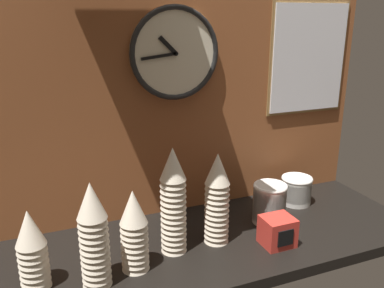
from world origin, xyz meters
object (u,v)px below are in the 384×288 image
cup_stack_far_left (32,250)px  cup_stack_center_left (134,231)px  napkin_dispenser (277,231)px  cup_stack_center (173,201)px  cup_stack_center_right (217,199)px  bowl_stack_far_right (296,189)px  menu_board (309,58)px  cup_stack_left (94,235)px  bowl_stack_right (269,203)px  wall_clock (175,53)px

cup_stack_far_left → cup_stack_center_left: (0.29, -0.02, 0.01)m
cup_stack_far_left → napkin_dispenser: 0.79m
cup_stack_far_left → cup_stack_center: size_ratio=0.67×
cup_stack_center_right → bowl_stack_far_right: cup_stack_center_right is taller
cup_stack_center_right → bowl_stack_far_right: size_ratio=2.53×
cup_stack_center_right → menu_board: 0.74m
cup_stack_center_left → cup_stack_left: bearing=-164.8°
cup_stack_far_left → cup_stack_center: bearing=4.1°
cup_stack_center_right → menu_board: (0.54, 0.27, 0.42)m
cup_stack_far_left → bowl_stack_right: cup_stack_far_left is taller
cup_stack_center_left → bowl_stack_right: 0.56m
bowl_stack_far_right → wall_clock: wall_clock is taller
wall_clock → menu_board: menu_board is taller
menu_board → cup_stack_center_left: bearing=-158.9°
cup_stack_center → cup_stack_center_left: cup_stack_center is taller
cup_stack_far_left → wall_clock: 0.80m
cup_stack_center_left → wall_clock: bearing=51.5°
bowl_stack_far_right → menu_board: size_ratio=0.28×
bowl_stack_far_right → wall_clock: 0.76m
cup_stack_center_left → cup_stack_left: 0.13m
cup_stack_center_right → wall_clock: wall_clock is taller
bowl_stack_far_right → bowl_stack_right: size_ratio=0.83×
cup_stack_center_right → bowl_stack_right: (0.25, 0.05, -0.08)m
cup_stack_center → bowl_stack_far_right: 0.63m
cup_stack_far_left → menu_board: 1.26m
bowl_stack_far_right → wall_clock: bearing=166.8°
cup_stack_center_left → napkin_dispenser: cup_stack_center_left is taller
cup_stack_center → wall_clock: (0.11, 0.26, 0.44)m
cup_stack_center → menu_board: size_ratio=0.79×
cup_stack_far_left → wall_clock: bearing=28.5°
bowl_stack_far_right → wall_clock: size_ratio=0.38×
cup_stack_far_left → cup_stack_left: (0.17, -0.06, 0.04)m
wall_clock → napkin_dispenser: size_ratio=3.15×
cup_stack_center_right → bowl_stack_right: cup_stack_center_right is taller
cup_stack_center_right → cup_stack_center_left: 0.31m
cup_stack_center → cup_stack_far_left: bearing=-175.9°
cup_stack_center_left → cup_stack_far_left: bearing=175.7°
wall_clock → cup_stack_center: bearing=-112.0°
cup_stack_left → wall_clock: bearing=43.0°
cup_stack_center → cup_stack_center_left: bearing=-159.9°
menu_board → napkin_dispenser: 0.74m
cup_stack_left → menu_board: bearing=20.4°
bowl_stack_far_right → napkin_dispenser: (-0.26, -0.25, -0.01)m
cup_stack_left → cup_stack_center_left: bearing=15.2°
bowl_stack_right → menu_board: menu_board is taller
cup_stack_center → napkin_dispenser: size_ratio=3.41×
cup_stack_center_left → menu_board: (0.84, 0.33, 0.45)m
cup_stack_left → bowl_stack_far_right: cup_stack_left is taller
cup_stack_center → menu_board: (0.70, 0.27, 0.40)m
bowl_stack_right → bowl_stack_far_right: bearing=26.8°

